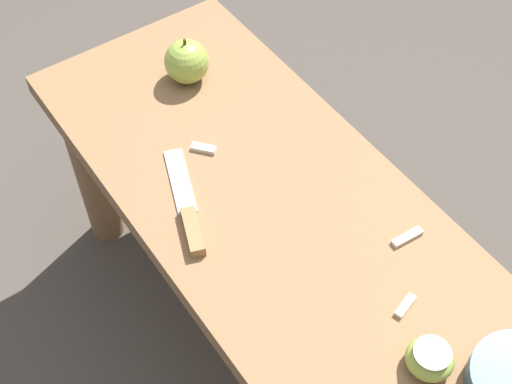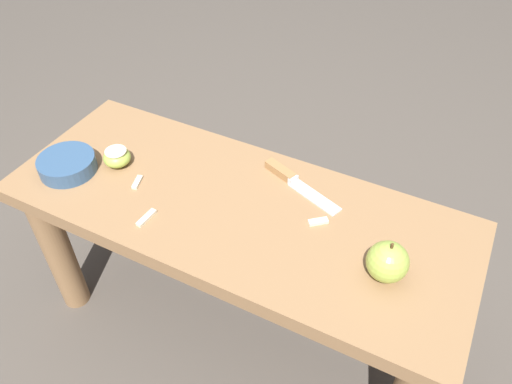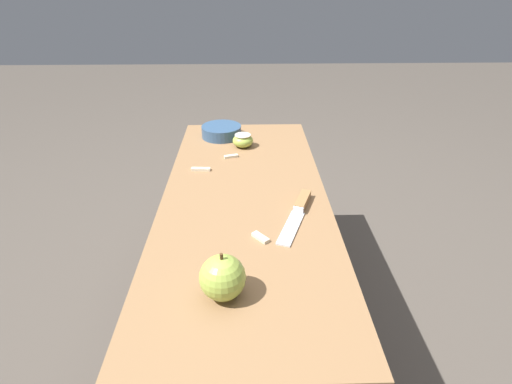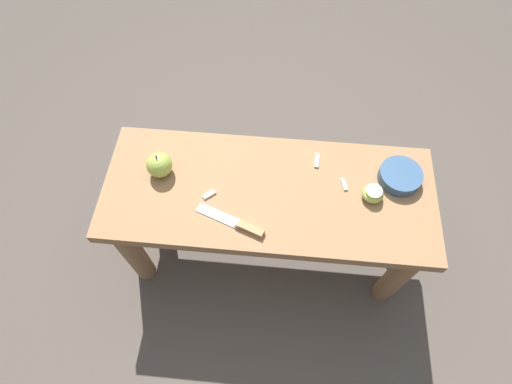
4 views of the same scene
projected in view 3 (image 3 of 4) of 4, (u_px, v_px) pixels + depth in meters
The scene contains 9 objects.
ground_plane at pixel (247, 326), 1.28m from camera, with size 8.00×8.00×0.00m, color #4C443D.
wooden_bench at pixel (245, 229), 1.09m from camera, with size 1.09×0.43×0.48m.
knife at pixel (299, 209), 0.97m from camera, with size 0.22×0.11×0.02m.
apple_whole at pixel (223, 277), 0.71m from camera, with size 0.08×0.08×0.09m.
apple_cut at pixel (243, 140), 1.32m from camera, with size 0.07×0.07×0.04m.
apple_slice_near_knife at pixel (231, 156), 1.25m from camera, with size 0.02×0.05×0.01m.
apple_slice_center at pixel (260, 237), 0.87m from camera, with size 0.04×0.04×0.01m.
apple_slice_near_bowl at pixel (201, 169), 1.17m from camera, with size 0.02×0.06×0.01m.
bowl at pixel (221, 131), 1.40m from camera, with size 0.14×0.14×0.04m.
Camera 3 is at (-0.90, -0.01, 1.00)m, focal length 28.00 mm.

